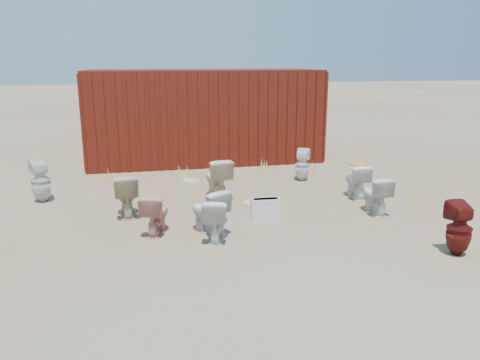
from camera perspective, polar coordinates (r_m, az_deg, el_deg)
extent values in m
plane|color=brown|center=(7.97, 0.93, -4.88)|extent=(100.00, 100.00, 0.00)
cube|color=#4A0F0C|center=(12.73, -4.48, 7.87)|extent=(6.00, 2.40, 2.40)
imported|color=silver|center=(7.30, -3.87, -3.78)|extent=(0.68, 0.81, 0.71)
imported|color=tan|center=(7.40, -10.26, -4.01)|extent=(0.55, 0.72, 0.65)
imported|color=silver|center=(7.03, -2.88, -4.77)|extent=(0.54, 0.72, 0.65)
imported|color=#56110E|center=(7.14, 25.15, -5.40)|extent=(0.37, 0.37, 0.76)
imported|color=silver|center=(8.57, 16.20, -1.72)|extent=(0.39, 0.67, 0.67)
imported|color=silver|center=(9.66, -23.12, -0.09)|extent=(0.47, 0.48, 0.82)
imported|color=#C8B592|center=(8.33, -13.72, -1.73)|extent=(0.47, 0.76, 0.75)
imported|color=beige|center=(9.14, -2.83, 0.23)|extent=(0.56, 0.84, 0.80)
imported|color=white|center=(9.46, 13.98, -0.11)|extent=(0.40, 0.67, 0.67)
imported|color=white|center=(10.58, 7.59, 1.85)|extent=(0.44, 0.44, 0.72)
ellipsoid|color=gold|center=(9.38, 14.10, 1.94)|extent=(0.34, 0.42, 0.02)
cube|color=silver|center=(8.01, 3.11, -3.48)|extent=(0.51, 0.22, 0.35)
ellipsoid|color=#C7AE90|center=(8.87, 1.57, -2.80)|extent=(0.45, 0.54, 0.02)
ellipsoid|color=beige|center=(10.56, -6.01, -0.07)|extent=(0.53, 0.58, 0.02)
cone|color=#CCC951|center=(10.69, -16.18, 0.29)|extent=(0.36, 0.36, 0.27)
cone|color=#CCC951|center=(10.73, -2.53, 1.01)|extent=(0.32, 0.32, 0.31)
cone|color=#CCC951|center=(11.00, 8.51, 1.22)|extent=(0.36, 0.36, 0.32)
cone|color=#CCC951|center=(10.92, -7.26, 1.04)|extent=(0.30, 0.30, 0.27)
cone|color=#CCC951|center=(11.50, 3.03, 1.88)|extent=(0.34, 0.34, 0.29)
cone|color=#CCC951|center=(9.62, 20.12, -1.69)|extent=(0.28, 0.28, 0.23)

